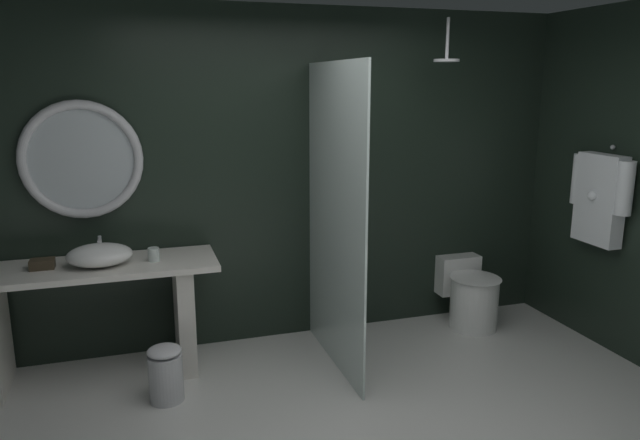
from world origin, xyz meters
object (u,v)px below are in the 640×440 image
at_px(tumbler_cup, 154,254).
at_px(hanging_bathrobe, 600,195).
at_px(tissue_box, 42,264).
at_px(vessel_sink, 100,255).
at_px(waste_bin, 166,373).
at_px(toilet, 470,296).
at_px(round_wall_mirror, 82,160).
at_px(rain_shower_head, 447,56).

distance_m(tumbler_cup, hanging_bathrobe, 3.32).
distance_m(tissue_box, hanging_bathrobe, 4.03).
relative_size(vessel_sink, waste_bin, 1.13).
xyz_separation_m(toilet, waste_bin, (-2.55, -0.50, -0.07)).
bearing_deg(hanging_bathrobe, round_wall_mirror, 166.91).
height_order(round_wall_mirror, toilet, round_wall_mirror).
relative_size(round_wall_mirror, waste_bin, 2.18).
height_order(hanging_bathrobe, waste_bin, hanging_bathrobe).
bearing_deg(toilet, tissue_box, 179.98).
distance_m(hanging_bathrobe, waste_bin, 3.40).
relative_size(vessel_sink, hanging_bathrobe, 0.57).
bearing_deg(rain_shower_head, tumbler_cup, 179.32).
xyz_separation_m(tumbler_cup, toilet, (2.57, 0.04, -0.61)).
xyz_separation_m(vessel_sink, toilet, (2.92, 0.04, -0.63)).
relative_size(vessel_sink, round_wall_mirror, 0.52).
bearing_deg(waste_bin, vessel_sink, 128.54).
distance_m(tumbler_cup, round_wall_mirror, 0.83).
bearing_deg(rain_shower_head, waste_bin, -168.90).
xyz_separation_m(tissue_box, hanging_bathrobe, (3.97, -0.60, 0.35)).
xyz_separation_m(vessel_sink, tumbler_cup, (0.35, -0.01, -0.03)).
bearing_deg(waste_bin, rain_shower_head, 11.10).
xyz_separation_m(tumbler_cup, waste_bin, (0.01, -0.45, -0.68)).
height_order(vessel_sink, hanging_bathrobe, hanging_bathrobe).
xyz_separation_m(tissue_box, rain_shower_head, (2.91, -0.07, 1.37)).
bearing_deg(rain_shower_head, hanging_bathrobe, -26.55).
xyz_separation_m(rain_shower_head, toilet, (0.37, 0.07, -1.96)).
xyz_separation_m(vessel_sink, tissue_box, (-0.36, 0.04, -0.04)).
distance_m(round_wall_mirror, rain_shower_head, 2.75).
xyz_separation_m(rain_shower_head, waste_bin, (-2.18, -0.43, -2.03)).
relative_size(tissue_box, hanging_bathrobe, 0.20).
bearing_deg(waste_bin, tumbler_cup, 91.88).
height_order(round_wall_mirror, rain_shower_head, rain_shower_head).
xyz_separation_m(round_wall_mirror, toilet, (3.00, -0.26, -1.24)).
height_order(vessel_sink, round_wall_mirror, round_wall_mirror).
xyz_separation_m(round_wall_mirror, hanging_bathrobe, (3.69, -0.86, -0.30)).
bearing_deg(hanging_bathrobe, waste_bin, 178.22).
height_order(tissue_box, waste_bin, tissue_box).
distance_m(rain_shower_head, hanging_bathrobe, 1.56).
xyz_separation_m(tissue_box, round_wall_mirror, (0.28, 0.26, 0.65)).
distance_m(round_wall_mirror, toilet, 3.26).
relative_size(tumbler_cup, tissue_box, 0.62).
relative_size(round_wall_mirror, rain_shower_head, 2.60).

